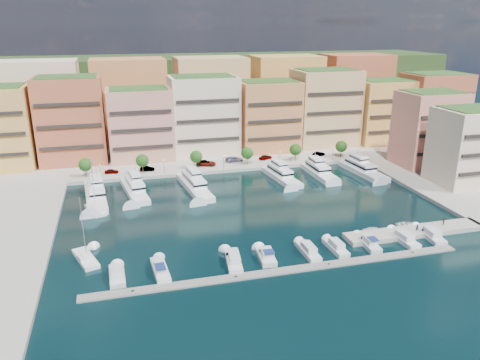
{
  "coord_description": "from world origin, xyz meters",
  "views": [
    {
      "loc": [
        -30.16,
        -101.03,
        43.44
      ],
      "look_at": [
        -1.77,
        5.47,
        6.0
      ],
      "focal_mm": 35.0,
      "sensor_mm": 36.0,
      "label": 1
    }
  ],
  "objects_px": {
    "tree_5": "(341,146)",
    "tender_1": "(393,227)",
    "yacht_6": "(362,169)",
    "yacht_5": "(319,171)",
    "lamppost_4": "(333,152)",
    "car_1": "(147,169)",
    "car_3": "(234,159)",
    "tender_3": "(422,224)",
    "tree_3": "(247,153)",
    "sailboat_0": "(86,259)",
    "person_0": "(417,227)",
    "person_1": "(443,221)",
    "cruiser_0": "(117,276)",
    "tender_2": "(405,224)",
    "car_5": "(319,154)",
    "car_4": "(265,157)",
    "car_2": "(206,163)",
    "sailboat_2": "(95,210)",
    "cruiser_3": "(233,261)",
    "cruiser_7": "(368,243)",
    "yacht_4": "(281,175)",
    "tender_0": "(371,229)",
    "yacht_2": "(194,184)",
    "cruiser_1": "(160,270)",
    "cruiser_8": "(403,239)",
    "yacht_1": "(134,189)",
    "cruiser_4": "(266,256)",
    "lamppost_0": "(100,169)",
    "yacht_0": "(95,193)",
    "tree_0": "(85,165)",
    "tree_1": "(142,161)",
    "cruiser_9": "(431,235)",
    "tree_2": "(196,157)",
    "lamppost_2": "(224,160)",
    "tree_4": "(295,150)"
  },
  "relations": [
    {
      "from": "lamppost_4",
      "to": "yacht_6",
      "type": "xyz_separation_m",
      "value": [
        4.12,
        -11.48,
        -2.62
      ]
    },
    {
      "from": "tree_2",
      "to": "lamppost_4",
      "type": "xyz_separation_m",
      "value": [
        44.0,
        -2.3,
        -0.92
      ]
    },
    {
      "from": "sailboat_2",
      "to": "tender_3",
      "type": "height_order",
      "value": "sailboat_2"
    },
    {
      "from": "tree_5",
      "to": "tender_1",
      "type": "bearing_deg",
      "value": -104.09
    },
    {
      "from": "lamppost_4",
      "to": "car_1",
      "type": "relative_size",
      "value": 0.98
    },
    {
      "from": "cruiser_1",
      "to": "sailboat_0",
      "type": "relative_size",
      "value": 0.7
    },
    {
      "from": "yacht_1",
      "to": "cruiser_4",
      "type": "relative_size",
      "value": 2.82
    },
    {
      "from": "yacht_5",
      "to": "cruiser_8",
      "type": "xyz_separation_m",
      "value": [
        -1.21,
        -45.58,
        -0.66
      ]
    },
    {
      "from": "tree_5",
      "to": "cruiser_7",
      "type": "bearing_deg",
      "value": -111.28
    },
    {
      "from": "car_4",
      "to": "car_2",
      "type": "bearing_deg",
      "value": 72.51
    },
    {
      "from": "cruiser_1",
      "to": "tree_0",
      "type": "bearing_deg",
      "value": 104.67
    },
    {
      "from": "tender_2",
      "to": "car_5",
      "type": "relative_size",
      "value": 0.96
    },
    {
      "from": "yacht_2",
      "to": "tender_2",
      "type": "height_order",
      "value": "yacht_2"
    },
    {
      "from": "sailboat_2",
      "to": "cruiser_3",
      "type": "bearing_deg",
      "value": -51.93
    },
    {
      "from": "tree_3",
      "to": "lamppost_4",
      "type": "xyz_separation_m",
      "value": [
        28.0,
        -2.3,
        -0.92
      ]
    },
    {
      "from": "tree_2",
      "to": "cruiser_8",
      "type": "xyz_separation_m",
      "value": [
        33.5,
        -58.09,
        -4.2
      ]
    },
    {
      "from": "yacht_6",
      "to": "yacht_5",
      "type": "bearing_deg",
      "value": 174.61
    },
    {
      "from": "car_3",
      "to": "person_1",
      "type": "bearing_deg",
      "value": -158.28
    },
    {
      "from": "yacht_4",
      "to": "tender_2",
      "type": "distance_m",
      "value": 41.56
    },
    {
      "from": "yacht_2",
      "to": "person_0",
      "type": "distance_m",
      "value": 58.39
    },
    {
      "from": "yacht_4",
      "to": "tender_0",
      "type": "bearing_deg",
      "value": -79.6
    },
    {
      "from": "lamppost_2",
      "to": "cruiser_8",
      "type": "relative_size",
      "value": 0.48
    },
    {
      "from": "cruiser_8",
      "to": "yacht_4",
      "type": "bearing_deg",
      "value": 103.84
    },
    {
      "from": "yacht_0",
      "to": "car_2",
      "type": "height_order",
      "value": "yacht_0"
    },
    {
      "from": "cruiser_0",
      "to": "car_1",
      "type": "relative_size",
      "value": 1.74
    },
    {
      "from": "tree_1",
      "to": "cruiser_9",
      "type": "distance_m",
      "value": 80.81
    },
    {
      "from": "tree_4",
      "to": "yacht_4",
      "type": "bearing_deg",
      "value": -126.1
    },
    {
      "from": "tree_5",
      "to": "tender_0",
      "type": "bearing_deg",
      "value": -109.57
    },
    {
      "from": "tender_3",
      "to": "car_3",
      "type": "relative_size",
      "value": 0.28
    },
    {
      "from": "lamppost_2",
      "to": "cruiser_7",
      "type": "distance_m",
      "value": 58.53
    },
    {
      "from": "tender_2",
      "to": "yacht_6",
      "type": "bearing_deg",
      "value": -14.9
    },
    {
      "from": "cruiser_7",
      "to": "sailboat_2",
      "type": "height_order",
      "value": "sailboat_2"
    },
    {
      "from": "cruiser_1",
      "to": "tree_5",
      "type": "bearing_deg",
      "value": 41.9
    },
    {
      "from": "sailboat_0",
      "to": "tree_2",
      "type": "bearing_deg",
      "value": 58.77
    },
    {
      "from": "car_3",
      "to": "tender_3",
      "type": "bearing_deg",
      "value": -160.04
    },
    {
      "from": "yacht_0",
      "to": "cruiser_3",
      "type": "distance_m",
      "value": 50.16
    },
    {
      "from": "car_1",
      "to": "lamppost_0",
      "type": "bearing_deg",
      "value": 114.99
    },
    {
      "from": "cruiser_0",
      "to": "cruiser_7",
      "type": "xyz_separation_m",
      "value": [
        49.81,
        -0.02,
        0.02
      ]
    },
    {
      "from": "yacht_4",
      "to": "yacht_5",
      "type": "xyz_separation_m",
      "value": [
        12.29,
        0.62,
        0.12
      ]
    },
    {
      "from": "lamppost_0",
      "to": "car_3",
      "type": "xyz_separation_m",
      "value": [
        41.0,
        6.74,
        -1.98
      ]
    },
    {
      "from": "tender_1",
      "to": "car_3",
      "type": "distance_m",
      "value": 60.53
    },
    {
      "from": "yacht_6",
      "to": "cruiser_1",
      "type": "height_order",
      "value": "yacht_6"
    },
    {
      "from": "tree_0",
      "to": "lamppost_2",
      "type": "distance_m",
      "value": 40.08
    },
    {
      "from": "cruiser_0",
      "to": "person_1",
      "type": "bearing_deg",
      "value": 2.61
    },
    {
      "from": "tender_3",
      "to": "car_4",
      "type": "height_order",
      "value": "car_4"
    },
    {
      "from": "yacht_5",
      "to": "car_5",
      "type": "bearing_deg",
      "value": 66.43
    },
    {
      "from": "tree_3",
      "to": "yacht_2",
      "type": "height_order",
      "value": "tree_3"
    },
    {
      "from": "sailboat_0",
      "to": "person_0",
      "type": "xyz_separation_m",
      "value": [
        68.05,
        -6.47,
        1.49
      ]
    },
    {
      "from": "tender_1",
      "to": "cruiser_8",
      "type": "bearing_deg",
      "value": 176.77
    },
    {
      "from": "lamppost_4",
      "to": "sailboat_0",
      "type": "distance_m",
      "value": 88.16
    }
  ]
}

